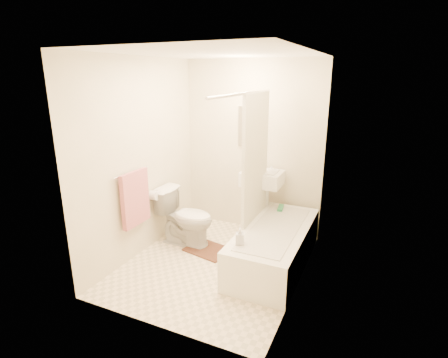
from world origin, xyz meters
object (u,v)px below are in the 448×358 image
at_px(bathtub, 275,246).
at_px(bath_mat, 208,250).
at_px(toilet, 186,217).
at_px(soap_bottle, 240,236).
at_px(sink, 262,201).

height_order(bathtub, bath_mat, bathtub).
xyz_separation_m(toilet, soap_bottle, (1.00, -0.58, 0.19)).
xyz_separation_m(toilet, bathtub, (1.23, -0.03, -0.14)).
distance_m(toilet, bath_mat, 0.52).
bearing_deg(toilet, sink, -52.37).
distance_m(bath_mat, soap_bottle, 0.99).
distance_m(sink, bath_mat, 0.99).
distance_m(bathtub, soap_bottle, 0.68).
bearing_deg(sink, soap_bottle, -82.75).
distance_m(sink, bathtub, 0.82).
height_order(bath_mat, soap_bottle, soap_bottle).
xyz_separation_m(sink, bathtub, (0.39, -0.66, -0.28)).
height_order(toilet, sink, sink).
distance_m(toilet, bathtub, 1.24).
relative_size(bath_mat, soap_bottle, 2.87).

